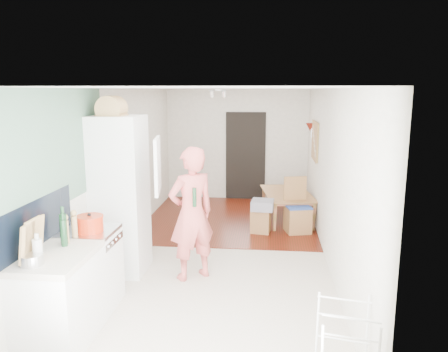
% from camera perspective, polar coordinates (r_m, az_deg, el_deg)
% --- Properties ---
extents(room_shell, '(3.20, 7.00, 2.50)m').
position_cam_1_polar(room_shell, '(6.50, -0.58, 0.27)').
color(room_shell, beige).
rests_on(room_shell, ground).
extents(floor, '(3.20, 7.00, 0.01)m').
position_cam_1_polar(floor, '(6.84, -0.56, -10.06)').
color(floor, beige).
rests_on(floor, ground).
extents(wood_floor_overlay, '(3.20, 3.30, 0.01)m').
position_cam_1_polar(wood_floor_overlay, '(8.58, 0.84, -5.58)').
color(wood_floor_overlay, '#5E140C').
rests_on(wood_floor_overlay, room_shell).
extents(sage_wall_panel, '(0.02, 3.00, 1.30)m').
position_cam_1_polar(sage_wall_panel, '(4.96, -21.98, 3.10)').
color(sage_wall_panel, slate).
rests_on(sage_wall_panel, room_shell).
extents(tile_splashback, '(0.02, 1.90, 0.50)m').
position_cam_1_polar(tile_splashback, '(4.63, -24.45, -6.51)').
color(tile_splashback, black).
rests_on(tile_splashback, room_shell).
extents(doorway_recess, '(0.90, 0.04, 2.00)m').
position_cam_1_polar(doorway_recess, '(9.94, 2.83, 2.59)').
color(doorway_recess, black).
rests_on(doorway_recess, room_shell).
extents(base_cabinet, '(0.60, 0.90, 0.86)m').
position_cam_1_polar(base_cabinet, '(4.76, -20.66, -15.07)').
color(base_cabinet, white).
rests_on(base_cabinet, room_shell).
extents(worktop, '(0.62, 0.92, 0.06)m').
position_cam_1_polar(worktop, '(4.58, -21.06, -9.88)').
color(worktop, beige).
rests_on(worktop, room_shell).
extents(range_cooker, '(0.60, 0.60, 0.88)m').
position_cam_1_polar(range_cooker, '(5.37, -17.07, -11.64)').
color(range_cooker, white).
rests_on(range_cooker, room_shell).
extents(cooker_top, '(0.60, 0.60, 0.04)m').
position_cam_1_polar(cooker_top, '(5.21, -17.36, -6.96)').
color(cooker_top, silver).
rests_on(cooker_top, room_shell).
extents(fridge_housing, '(0.66, 0.66, 2.15)m').
position_cam_1_polar(fridge_housing, '(6.07, -13.44, -2.50)').
color(fridge_housing, white).
rests_on(fridge_housing, room_shell).
extents(fridge_door, '(0.14, 0.56, 0.70)m').
position_cam_1_polar(fridge_door, '(5.52, -8.69, 1.37)').
color(fridge_door, white).
rests_on(fridge_door, room_shell).
extents(fridge_interior, '(0.02, 0.52, 0.66)m').
position_cam_1_polar(fridge_interior, '(5.88, -10.79, 1.90)').
color(fridge_interior, white).
rests_on(fridge_interior, room_shell).
extents(pinboard, '(0.03, 0.90, 0.70)m').
position_cam_1_polar(pinboard, '(8.34, 11.81, 4.53)').
color(pinboard, tan).
rests_on(pinboard, room_shell).
extents(pinboard_frame, '(0.00, 0.94, 0.74)m').
position_cam_1_polar(pinboard_frame, '(8.34, 11.71, 4.53)').
color(pinboard_frame, '#AC6944').
rests_on(pinboard_frame, room_shell).
extents(wall_sconce, '(0.18, 0.18, 0.16)m').
position_cam_1_polar(wall_sconce, '(8.96, 11.19, 6.28)').
color(wall_sconce, maroon).
rests_on(wall_sconce, room_shell).
extents(person, '(0.91, 0.86, 2.09)m').
position_cam_1_polar(person, '(5.70, -4.28, -3.40)').
color(person, '#DC5E5A').
rests_on(person, floor).
extents(dining_table, '(0.92, 1.40, 0.46)m').
position_cam_1_polar(dining_table, '(8.55, 8.41, -4.21)').
color(dining_table, '#AC6944').
rests_on(dining_table, floor).
extents(dining_chair, '(0.50, 0.50, 0.97)m').
position_cam_1_polar(dining_chair, '(7.77, 9.64, -3.86)').
color(dining_chair, '#AC6944').
rests_on(dining_chair, floor).
extents(stool, '(0.37, 0.37, 0.43)m').
position_cam_1_polar(stool, '(7.76, 4.82, -5.84)').
color(stool, '#AC6944').
rests_on(stool, floor).
extents(grey_drape, '(0.41, 0.41, 0.17)m').
position_cam_1_polar(grey_drape, '(7.63, 5.05, -3.79)').
color(grey_drape, gray).
rests_on(grey_drape, stool).
extents(bread_bin, '(0.42, 0.41, 0.18)m').
position_cam_1_polar(bread_bin, '(5.86, -14.46, 8.51)').
color(bread_bin, tan).
rests_on(bread_bin, fridge_housing).
extents(red_casserole, '(0.31, 0.31, 0.18)m').
position_cam_1_polar(red_casserole, '(5.13, -17.14, -5.95)').
color(red_casserole, red).
rests_on(red_casserole, cooker_top).
extents(steel_pan, '(0.24, 0.24, 0.10)m').
position_cam_1_polar(steel_pan, '(4.37, -23.80, -9.98)').
color(steel_pan, silver).
rests_on(steel_pan, worktop).
extents(held_bottle, '(0.05, 0.05, 0.24)m').
position_cam_1_polar(held_bottle, '(5.51, -3.88, -2.79)').
color(held_bottle, '#173C20').
rests_on(held_bottle, person).
extents(bottle_a, '(0.08, 0.08, 0.32)m').
position_cam_1_polar(bottle_a, '(4.78, -20.22, -6.54)').
color(bottle_a, '#173C20').
rests_on(bottle_a, worktop).
extents(bottle_b, '(0.08, 0.08, 0.28)m').
position_cam_1_polar(bottle_b, '(4.72, -20.20, -7.01)').
color(bottle_b, '#173C20').
rests_on(bottle_b, worktop).
extents(bottle_c, '(0.11, 0.11, 0.22)m').
position_cam_1_polar(bottle_c, '(4.40, -23.16, -8.94)').
color(bottle_c, beige).
rests_on(bottle_c, worktop).
extents(pepper_mill_front, '(0.07, 0.07, 0.24)m').
position_cam_1_polar(pepper_mill_front, '(4.81, -19.98, -6.89)').
color(pepper_mill_front, tan).
rests_on(pepper_mill_front, worktop).
extents(pepper_mill_back, '(0.07, 0.07, 0.23)m').
position_cam_1_polar(pepper_mill_back, '(5.00, -18.95, -6.21)').
color(pepper_mill_back, tan).
rests_on(pepper_mill_back, worktop).
extents(chopping_boards, '(0.08, 0.30, 0.40)m').
position_cam_1_polar(chopping_boards, '(4.42, -23.83, -7.65)').
color(chopping_boards, tan).
rests_on(chopping_boards, worktop).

